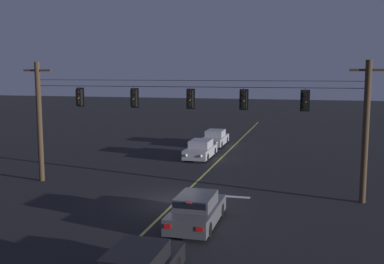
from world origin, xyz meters
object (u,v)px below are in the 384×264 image
car_oncoming_lead (201,150)px  car_oncoming_trailing (215,138)px  traffic_light_right_inner (244,100)px  traffic_light_leftmost (79,97)px  traffic_light_left_inner (134,98)px  traffic_light_rightmost (305,101)px  traffic_light_centre (190,99)px  car_waiting_near_lane (197,211)px

car_oncoming_lead → car_oncoming_trailing: bearing=91.1°
car_oncoming_lead → car_oncoming_trailing: size_ratio=1.00×
traffic_light_right_inner → car_oncoming_trailing: bearing=106.8°
traffic_light_leftmost → traffic_light_right_inner: same height
traffic_light_left_inner → traffic_light_rightmost: bearing=0.0°
traffic_light_leftmost → traffic_light_right_inner: 9.62m
traffic_light_left_inner → traffic_light_centre: size_ratio=1.00×
traffic_light_centre → car_waiting_near_lane: (1.73, -5.44, -4.50)m
traffic_light_left_inner → car_oncoming_lead: traffic_light_left_inner is taller
car_oncoming_lead → traffic_light_centre: bearing=-79.9°
traffic_light_rightmost → car_oncoming_trailing: bearing=116.6°
traffic_light_rightmost → car_oncoming_lead: size_ratio=0.28×
traffic_light_rightmost → car_oncoming_lead: bearing=129.0°
car_oncoming_lead → car_oncoming_trailing: (-0.12, 6.18, 0.00)m
traffic_light_centre → traffic_light_rightmost: bearing=0.0°
traffic_light_leftmost → car_oncoming_lead: bearing=62.7°
car_oncoming_lead → traffic_light_right_inner: bearing=-64.3°
traffic_light_centre → car_waiting_near_lane: traffic_light_centre is taller
traffic_light_centre → traffic_light_leftmost: bearing=180.0°
traffic_light_left_inner → traffic_light_leftmost: bearing=180.0°
traffic_light_leftmost → traffic_light_left_inner: 3.40m
car_waiting_near_lane → car_oncoming_trailing: 21.57m
traffic_light_left_inner → traffic_light_centre: same height
traffic_light_leftmost → traffic_light_centre: size_ratio=1.00×
traffic_light_right_inner → traffic_light_rightmost: bearing=0.0°
traffic_light_leftmost → car_oncoming_trailing: size_ratio=0.28×
traffic_light_right_inner → traffic_light_rightmost: 3.16m
traffic_light_left_inner → car_oncoming_trailing: 16.52m
traffic_light_rightmost → traffic_light_right_inner: bearing=180.0°
traffic_light_leftmost → traffic_light_rightmost: bearing=0.0°
traffic_light_left_inner → car_oncoming_lead: size_ratio=0.28×
traffic_light_left_inner → traffic_light_right_inner: size_ratio=1.00×
traffic_light_right_inner → traffic_light_rightmost: (3.16, 0.00, 0.00)m
traffic_light_rightmost → car_waiting_near_lane: traffic_light_rightmost is taller
car_oncoming_lead → car_oncoming_trailing: 6.18m
traffic_light_leftmost → car_oncoming_trailing: bearing=73.0°
traffic_light_leftmost → car_waiting_near_lane: size_ratio=0.28×
traffic_light_centre → car_oncoming_trailing: (-1.84, 15.83, -4.50)m
traffic_light_right_inner → traffic_light_leftmost: bearing=180.0°
car_oncoming_trailing → traffic_light_rightmost: bearing=-63.4°
traffic_light_centre → traffic_light_rightmost: (6.10, 0.00, 0.00)m
car_waiting_near_lane → traffic_light_right_inner: bearing=77.6°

